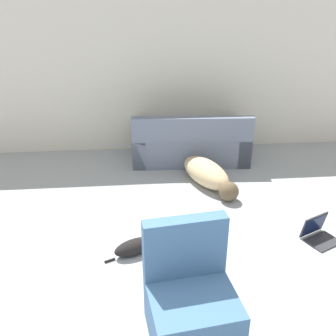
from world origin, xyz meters
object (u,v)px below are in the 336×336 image
object	(u,v)px
book_black	(175,235)
side_chair	(191,302)
dog	(208,174)
laptop_open	(318,232)
cat	(136,246)
couch	(190,143)

from	to	relation	value
book_black	side_chair	world-z (taller)	side_chair
dog	laptop_open	xyz separation A→B (m)	(0.94, -1.32, -0.08)
cat	book_black	bearing A→B (deg)	6.50
cat	book_black	world-z (taller)	cat
couch	laptop_open	bearing A→B (deg)	119.29
laptop_open	couch	bearing A→B (deg)	90.93
couch	side_chair	size ratio (longest dim) A/B	1.99
dog	laptop_open	world-z (taller)	dog
couch	side_chair	bearing A→B (deg)	85.24
couch	laptop_open	xyz separation A→B (m)	(1.06, -2.19, -0.19)
side_chair	dog	bearing A→B (deg)	68.73
couch	side_chair	distance (m)	3.31
book_black	dog	bearing A→B (deg)	63.44
cat	couch	bearing A→B (deg)	45.43
cat	side_chair	xyz separation A→B (m)	(0.40, -1.01, 0.22)
couch	book_black	bearing A→B (deg)	80.77
dog	cat	distance (m)	1.71
laptop_open	book_black	distance (m)	1.53
cat	side_chair	size ratio (longest dim) A/B	0.65
couch	side_chair	xyz separation A→B (m)	(-0.47, -3.28, 0.02)
couch	dog	xyz separation A→B (m)	(0.12, -0.87, -0.11)
couch	dog	world-z (taller)	couch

